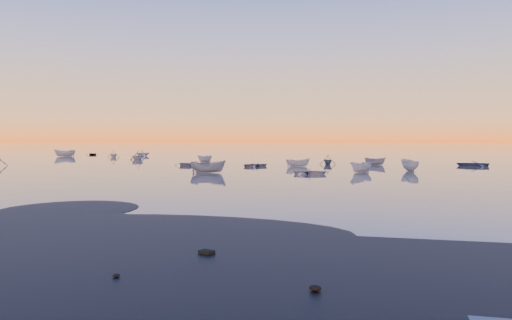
% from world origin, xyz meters
% --- Properties ---
extents(ground, '(600.00, 600.00, 0.00)m').
position_xyz_m(ground, '(0.00, 100.00, 0.00)').
color(ground, '#6B6159').
rests_on(ground, ground).
extents(mud_lobes, '(140.00, 6.00, 0.07)m').
position_xyz_m(mud_lobes, '(0.00, -1.00, 0.01)').
color(mud_lobes, black).
rests_on(mud_lobes, ground).
extents(moored_fleet, '(124.00, 58.00, 1.20)m').
position_xyz_m(moored_fleet, '(0.00, 53.00, 0.00)').
color(moored_fleet, '#B8B8B4').
rests_on(moored_fleet, ground).
extents(boat_near_left, '(3.87, 3.21, 0.91)m').
position_xyz_m(boat_near_left, '(-14.32, 42.13, 0.00)').
color(boat_near_left, gray).
rests_on(boat_near_left, ground).
extents(boat_near_center, '(2.47, 4.24, 1.38)m').
position_xyz_m(boat_near_center, '(-6.75, 29.76, 0.00)').
color(boat_near_center, gray).
rests_on(boat_near_center, ground).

